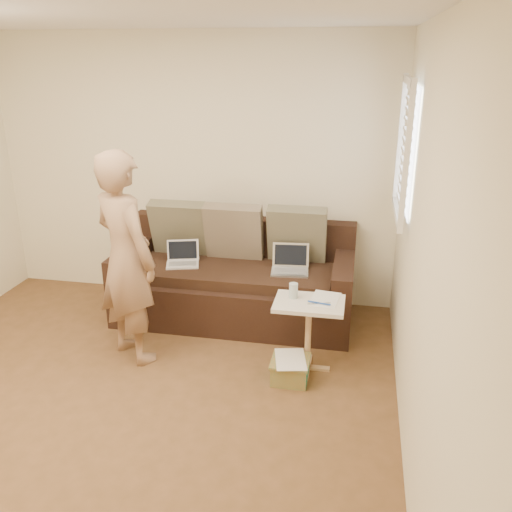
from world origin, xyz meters
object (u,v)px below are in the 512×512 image
Objects in this scene: sofa at (235,276)px; striped_box at (290,369)px; side_table at (308,336)px; person at (126,258)px; laptop_silver at (290,273)px; laptop_white at (183,265)px; drinking_glass at (293,291)px.

striped_box is (0.67, -0.98, -0.33)m from sofa.
striped_box is (-0.11, -0.19, -0.20)m from side_table.
person is 5.92× the size of striped_box.
side_table is 2.02× the size of striped_box.
laptop_silver is 1.01m from laptop_white.
drinking_glass reaches higher than laptop_silver.
side_table is at bearing -46.00° from laptop_white.
laptop_silver is 0.19× the size of person.
laptop_silver is at bearing 108.88° from side_table.
side_table is (0.25, -0.73, -0.22)m from laptop_silver.
sofa is 1.18m from person.
sofa is 0.54m from laptop_silver.
side_table is (0.78, -0.79, -0.13)m from sofa.
laptop_white is at bearing 149.35° from drinking_glass.
person is 1.57m from side_table.
drinking_glass is at bearing 94.72° from striped_box.
side_table is at bearing 59.56° from striped_box.
laptop_white is at bearing -71.07° from person.
person is (-1.21, -0.79, 0.35)m from laptop_silver.
striped_box is at bearing -87.26° from laptop_silver.
person is at bearing 174.55° from striped_box.
person is at bearing -175.18° from drinking_glass.
laptop_white reaches higher than side_table.
laptop_white is at bearing 174.77° from laptop_silver.
drinking_glass is at bearing -49.06° from sofa.
sofa is 1.12m from side_table.
drinking_glass is (0.65, -0.74, 0.23)m from sofa.
side_table is at bearing -144.78° from person.
laptop_white is (-1.01, -0.01, 0.00)m from laptop_silver.
drinking_glass is at bearing 159.17° from side_table.
striped_box is at bearing -85.28° from drinking_glass.
sofa is at bearing -95.61° from person.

